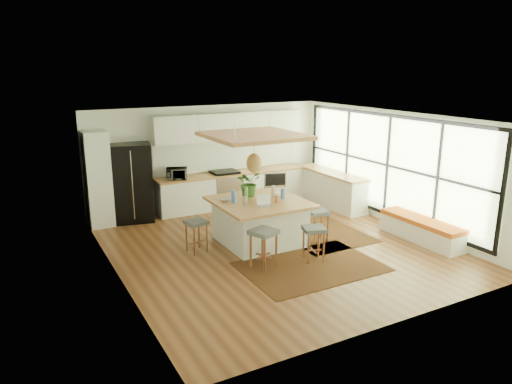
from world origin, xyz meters
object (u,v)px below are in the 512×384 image
microwave (177,172)px  island_plant (249,185)px  stool_right_front (318,225)px  stool_near_right (314,243)px  laptop (266,200)px  stool_near_left (264,250)px  stool_right_back (291,212)px  fridge (132,184)px  island (259,222)px  stool_left_side (197,235)px  monitor (275,182)px

microwave → island_plant: island_plant is taller
stool_right_front → island_plant: 1.73m
stool_near_right → laptop: (-0.52, 0.97, 0.70)m
stool_right_front → stool_near_left: bearing=-158.6°
stool_near_left → stool_right_back: bearing=45.1°
stool_near_left → stool_right_front: size_ratio=1.08×
stool_right_front → stool_right_back: 1.06m
fridge → stool_near_right: (2.43, -4.17, -0.57)m
stool_near_right → island_plant: (-0.45, 1.85, 0.81)m
stool_near_left → island_plant: (0.56, 1.67, 0.81)m
stool_right_back → island_plant: island_plant is taller
island → stool_left_side: size_ratio=2.75×
microwave → island_plant: size_ratio=0.85×
stool_right_front → microwave: (-2.01, 3.29, 0.74)m
fridge → stool_left_side: (0.60, -2.65, -0.57)m
stool_near_right → stool_left_side: stool_near_right is taller
monitor → stool_right_front: bearing=-42.0°
stool_right_back → microwave: size_ratio=1.37×
stool_left_side → island_plant: size_ratio=1.12×
stool_right_front → stool_near_right: bearing=-129.9°
stool_right_front → microwave: size_ratio=1.36×
island → stool_right_back: bearing=24.8°
fridge → microwave: fridge is taller
island → microwave: microwave is taller
fridge → stool_near_right: fridge is taller
stool_right_front → island_plant: island_plant is taller
island_plant → laptop: bearing=-94.7°
stool_near_right → monitor: size_ratio=1.35×
stool_right_front → stool_left_side: 2.63m
stool_right_back → monitor: size_ratio=1.37×
fridge → monitor: bearing=-30.4°
microwave → island: bearing=-53.6°
stool_near_left → stool_right_back: size_ratio=1.08×
stool_right_front → monitor: 1.36m
stool_left_side → laptop: 1.57m
laptop → island_plant: (0.07, 0.87, 0.11)m
fridge → island: fridge is taller
stool_right_front → stool_right_back: stool_right_back is taller
island → stool_right_back: 1.28m
stool_right_back → island_plant: bearing=-176.5°
monitor → stool_near_right: bearing=-77.7°
stool_right_front → microwave: bearing=121.4°
island_plant → monitor: bearing=-5.9°
stool_near_right → island: bearing=107.5°
stool_right_back → stool_left_side: size_ratio=1.04×
island → laptop: 0.72m
stool_near_left → microwave: (-0.28, 3.97, 0.74)m
stool_left_side → island_plant: (1.37, 0.33, 0.81)m
laptop → monitor: bearing=53.7°
stool_right_back → stool_left_side: 2.58m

